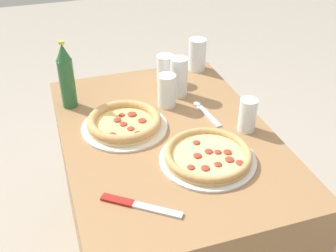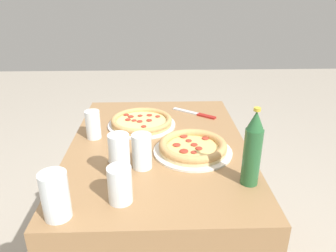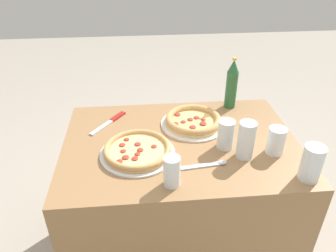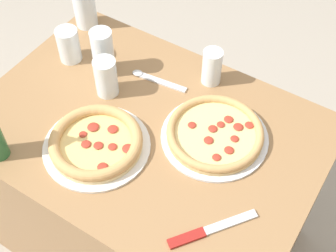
# 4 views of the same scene
# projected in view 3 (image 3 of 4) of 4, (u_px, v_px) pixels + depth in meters

# --- Properties ---
(ground_plane) EXTENTS (8.00, 8.00, 0.00)m
(ground_plane) POSITION_uv_depth(u_px,v_px,m) (178.00, 249.00, 1.78)
(ground_plane) COLOR #A89E8E
(table) EXTENTS (1.00, 0.70, 0.71)m
(table) POSITION_uv_depth(u_px,v_px,m) (179.00, 202.00, 1.59)
(table) COLOR #997047
(table) RESTS_ON ground_plane
(pizza_salami) EXTENTS (0.30, 0.30, 0.05)m
(pizza_salami) POSITION_uv_depth(u_px,v_px,m) (193.00, 121.00, 1.51)
(pizza_salami) COLOR silver
(pizza_salami) RESTS_ON table
(pizza_margherita) EXTENTS (0.30, 0.30, 0.04)m
(pizza_margherita) POSITION_uv_depth(u_px,v_px,m) (137.00, 150.00, 1.32)
(pizza_margherita) COLOR silver
(pizza_margherita) RESTS_ON table
(glass_cola) EXTENTS (0.07, 0.07, 0.12)m
(glass_cola) POSITION_uv_depth(u_px,v_px,m) (226.00, 136.00, 1.34)
(glass_cola) COLOR white
(glass_cola) RESTS_ON table
(glass_orange_juice) EXTENTS (0.06, 0.06, 0.12)m
(glass_orange_juice) POSITION_uv_depth(u_px,v_px,m) (172.00, 172.00, 1.14)
(glass_orange_juice) COLOR white
(glass_orange_juice) RESTS_ON table
(glass_lemonade) EXTENTS (0.08, 0.08, 0.14)m
(glass_lemonade) POSITION_uv_depth(u_px,v_px,m) (312.00, 164.00, 1.17)
(glass_lemonade) COLOR white
(glass_lemonade) RESTS_ON table
(glass_mango_juice) EXTENTS (0.07, 0.07, 0.16)m
(glass_mango_juice) POSITION_uv_depth(u_px,v_px,m) (246.00, 142.00, 1.28)
(glass_mango_juice) COLOR white
(glass_mango_juice) RESTS_ON table
(glass_water) EXTENTS (0.07, 0.07, 0.11)m
(glass_water) POSITION_uv_depth(u_px,v_px,m) (276.00, 142.00, 1.31)
(glass_water) COLOR white
(glass_water) RESTS_ON table
(beer_bottle) EXTENTS (0.06, 0.06, 0.26)m
(beer_bottle) POSITION_uv_depth(u_px,v_px,m) (232.00, 84.00, 1.61)
(beer_bottle) COLOR #286033
(beer_bottle) RESTS_ON table
(knife) EXTENTS (0.16, 0.20, 0.01)m
(knife) POSITION_uv_depth(u_px,v_px,m) (110.00, 122.00, 1.53)
(knife) COLOR maroon
(knife) RESTS_ON table
(spoon) EXTENTS (0.19, 0.04, 0.01)m
(spoon) POSITION_uv_depth(u_px,v_px,m) (209.00, 165.00, 1.26)
(spoon) COLOR silver
(spoon) RESTS_ON table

